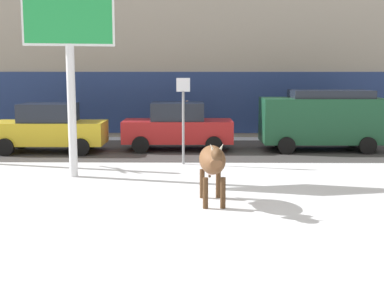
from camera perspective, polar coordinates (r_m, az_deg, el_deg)
name	(u,v)px	position (r m, az deg, el deg)	size (l,w,h in m)	color
ground_plane	(168,210)	(11.51, -2.64, -7.28)	(120.00, 120.00, 0.00)	white
road_strip	(181,150)	(20.07, -1.19, -0.65)	(60.00, 5.60, 0.01)	#423F3F
building_facade	(186,2)	(27.06, -0.72, 15.36)	(44.00, 6.10, 13.00)	#A39989
cow_brown	(213,161)	(11.84, 2.28, -1.92)	(0.69, 1.91, 1.54)	brown
billboard	(69,25)	(15.20, -13.41, 12.64)	(2.51, 0.72, 5.56)	silver
car_yellow_sedan	(49,128)	(20.17, -15.48, 1.68)	(4.22, 2.02, 1.84)	gold
car_red_sedan	(178,127)	(20.02, -1.58, 1.93)	(4.22, 2.02, 1.84)	red
car_darkgreen_van	(322,118)	(20.48, 14.16, 2.77)	(4.62, 2.17, 2.32)	#194C2D
pedestrian_near_billboard	(187,119)	(23.29, -0.56, 2.72)	(0.36, 0.24, 1.73)	#282833
street_sign	(183,114)	(16.84, -0.97, 3.37)	(0.44, 0.08, 2.82)	gray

